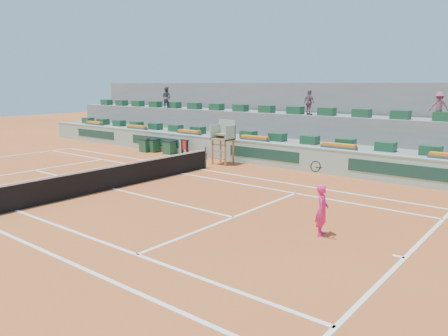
{
  "coord_description": "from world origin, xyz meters",
  "views": [
    {
      "loc": [
        14.82,
        -11.02,
        4.36
      ],
      "look_at": [
        4.0,
        2.5,
        1.0
      ],
      "focal_mm": 35.0,
      "sensor_mm": 36.0,
      "label": 1
    }
  ],
  "objects_px": {
    "drink_cooler_a": "(170,147)",
    "umpire_chair": "(224,136)",
    "tennis_player": "(322,210)",
    "player_bag": "(200,156)"
  },
  "relations": [
    {
      "from": "player_bag",
      "to": "tennis_player",
      "type": "xyz_separation_m",
      "value": [
        11.53,
        -7.57,
        0.58
      ]
    },
    {
      "from": "drink_cooler_a",
      "to": "tennis_player",
      "type": "relative_size",
      "value": 0.37
    },
    {
      "from": "drink_cooler_a",
      "to": "tennis_player",
      "type": "bearing_deg",
      "value": -28.62
    },
    {
      "from": "player_bag",
      "to": "drink_cooler_a",
      "type": "bearing_deg",
      "value": 175.85
    },
    {
      "from": "umpire_chair",
      "to": "drink_cooler_a",
      "type": "xyz_separation_m",
      "value": [
        -4.8,
        0.52,
        -1.12
      ]
    },
    {
      "from": "player_bag",
      "to": "drink_cooler_a",
      "type": "height_order",
      "value": "drink_cooler_a"
    },
    {
      "from": "umpire_chair",
      "to": "tennis_player",
      "type": "relative_size",
      "value": 1.05
    },
    {
      "from": "drink_cooler_a",
      "to": "tennis_player",
      "type": "distance_m",
      "value": 16.22
    },
    {
      "from": "drink_cooler_a",
      "to": "umpire_chair",
      "type": "bearing_deg",
      "value": -6.14
    },
    {
      "from": "umpire_chair",
      "to": "drink_cooler_a",
      "type": "bearing_deg",
      "value": 173.86
    }
  ]
}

